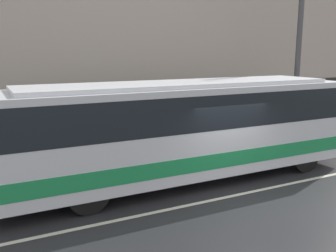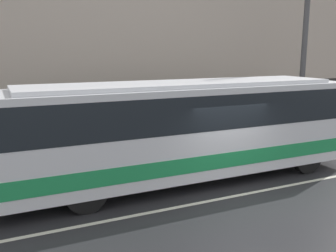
# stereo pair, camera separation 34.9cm
# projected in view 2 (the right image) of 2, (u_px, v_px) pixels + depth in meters

# --- Properties ---
(ground_plane) EXTENTS (60.00, 60.00, 0.00)m
(ground_plane) POSITION_uv_depth(u_px,v_px,m) (240.00, 195.00, 10.63)
(ground_plane) COLOR #262628
(sidewalk) EXTENTS (60.00, 2.82, 0.13)m
(sidewalk) POSITION_uv_depth(u_px,v_px,m) (162.00, 149.00, 15.42)
(sidewalk) COLOR #A09E99
(sidewalk) RESTS_ON ground_plane
(building_facade) EXTENTS (60.00, 0.35, 10.22)m
(building_facade) POSITION_uv_depth(u_px,v_px,m) (146.00, 30.00, 15.84)
(building_facade) COLOR #B7A899
(building_facade) RESTS_ON ground_plane
(lane_stripe) EXTENTS (54.00, 0.14, 0.01)m
(lane_stripe) POSITION_uv_depth(u_px,v_px,m) (240.00, 195.00, 10.63)
(lane_stripe) COLOR beige
(lane_stripe) RESTS_ON ground_plane
(transit_bus) EXTENTS (11.44, 2.51, 3.12)m
(transit_bus) POSITION_uv_depth(u_px,v_px,m) (184.00, 126.00, 11.51)
(transit_bus) COLOR silver
(transit_bus) RESTS_ON ground_plane
(utility_pole_near) EXTENTS (0.24, 0.24, 8.46)m
(utility_pole_near) POSITION_uv_depth(u_px,v_px,m) (304.00, 44.00, 16.39)
(utility_pole_near) COLOR #4C4C4F
(utility_pole_near) RESTS_ON sidewalk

